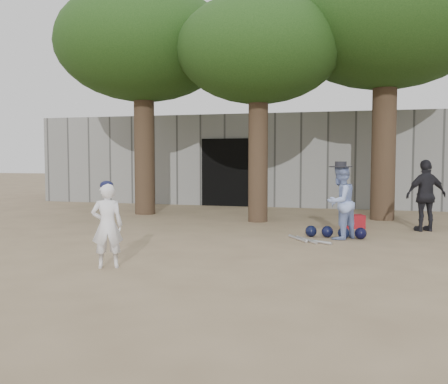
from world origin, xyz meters
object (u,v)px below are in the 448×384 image
(spectator_dark, at_px, (426,196))
(red_bag, at_px, (354,221))
(boy_player, at_px, (107,226))
(spectator_blue, at_px, (340,202))

(spectator_dark, bearing_deg, red_bag, -27.41)
(boy_player, height_order, spectator_blue, spectator_blue)
(boy_player, distance_m, spectator_blue, 4.68)
(boy_player, bearing_deg, spectator_blue, -157.91)
(boy_player, distance_m, red_bag, 6.14)
(spectator_blue, xyz_separation_m, red_bag, (0.25, 1.63, -0.57))
(boy_player, height_order, red_bag, boy_player)
(red_bag, bearing_deg, spectator_blue, -98.77)
(boy_player, relative_size, spectator_dark, 0.79)
(spectator_blue, xyz_separation_m, spectator_dark, (1.74, 1.55, 0.05))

